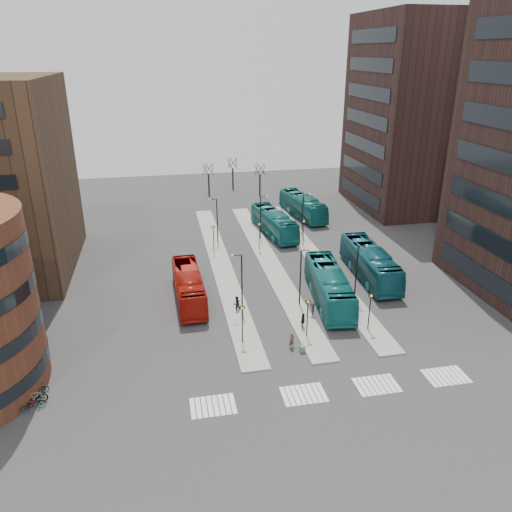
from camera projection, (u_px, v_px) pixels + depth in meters
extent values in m
plane|color=#2D2D2F|center=(333.00, 428.00, 34.86)|extent=(160.00, 160.00, 0.00)
cube|color=gray|center=(221.00, 265.00, 61.33)|extent=(2.50, 45.00, 0.15)
cube|color=gray|center=(269.00, 261.00, 62.40)|extent=(2.50, 45.00, 0.15)
cube|color=gray|center=(315.00, 257.00, 63.47)|extent=(2.50, 45.00, 0.15)
cube|color=navy|center=(302.00, 349.00, 43.58)|extent=(0.48, 0.38, 0.59)
imported|color=#A8160C|center=(189.00, 286.00, 52.26)|extent=(2.98, 11.61, 3.22)
imported|color=#156A6B|center=(329.00, 286.00, 51.92)|extent=(4.49, 13.06, 3.56)
imported|color=#15676A|center=(274.00, 223.00, 71.16)|extent=(4.59, 12.49, 3.40)
imported|color=#13535F|center=(370.00, 263.00, 57.45)|extent=(3.67, 13.21, 3.64)
imported|color=#136161|center=(303.00, 206.00, 78.74)|extent=(4.84, 12.66, 3.44)
imported|color=#48412B|center=(292.00, 340.00, 44.05)|extent=(0.66, 0.59, 1.51)
imported|color=black|center=(236.00, 304.00, 50.24)|extent=(0.96, 0.85, 1.65)
imported|color=black|center=(303.00, 321.00, 47.01)|extent=(0.79, 1.07, 1.68)
imported|color=black|center=(312.00, 310.00, 49.29)|extent=(0.77, 1.06, 1.48)
imported|color=gray|center=(33.00, 405.00, 36.47)|extent=(1.90, 1.25, 0.94)
imported|color=gray|center=(35.00, 397.00, 37.14)|extent=(1.90, 0.71, 1.12)
imported|color=gray|center=(38.00, 390.00, 38.18)|extent=(1.67, 1.05, 0.83)
cube|color=silver|center=(193.00, 408.00, 36.79)|extent=(0.35, 2.40, 0.01)
cube|color=silver|center=(199.00, 408.00, 36.87)|extent=(0.35, 2.40, 0.01)
cube|color=silver|center=(204.00, 407.00, 36.94)|extent=(0.35, 2.40, 0.01)
cube|color=silver|center=(210.00, 406.00, 37.02)|extent=(0.35, 2.40, 0.01)
cube|color=silver|center=(216.00, 405.00, 37.10)|extent=(0.35, 2.40, 0.01)
cube|color=silver|center=(222.00, 405.00, 37.17)|extent=(0.35, 2.40, 0.01)
cube|color=silver|center=(227.00, 404.00, 37.25)|extent=(0.35, 2.40, 0.01)
cube|color=silver|center=(233.00, 403.00, 37.33)|extent=(0.35, 2.40, 0.01)
cube|color=silver|center=(285.00, 397.00, 38.04)|extent=(0.35, 2.40, 0.01)
cube|color=silver|center=(290.00, 396.00, 38.12)|extent=(0.35, 2.40, 0.01)
cube|color=silver|center=(296.00, 395.00, 38.19)|extent=(0.35, 2.40, 0.01)
cube|color=silver|center=(301.00, 394.00, 38.27)|extent=(0.35, 2.40, 0.01)
cube|color=silver|center=(306.00, 394.00, 38.35)|extent=(0.35, 2.40, 0.01)
cube|color=silver|center=(312.00, 393.00, 38.42)|extent=(0.35, 2.40, 0.01)
cube|color=silver|center=(317.00, 392.00, 38.50)|extent=(0.35, 2.40, 0.01)
cube|color=silver|center=(322.00, 392.00, 38.58)|extent=(0.35, 2.40, 0.01)
cube|color=silver|center=(359.00, 387.00, 39.11)|extent=(0.35, 2.40, 0.01)
cube|color=silver|center=(364.00, 386.00, 39.19)|extent=(0.35, 2.40, 0.01)
cube|color=silver|center=(369.00, 386.00, 39.26)|extent=(0.35, 2.40, 0.01)
cube|color=silver|center=(374.00, 385.00, 39.34)|extent=(0.35, 2.40, 0.01)
cube|color=silver|center=(379.00, 384.00, 39.42)|extent=(0.35, 2.40, 0.01)
cube|color=silver|center=(384.00, 384.00, 39.49)|extent=(0.35, 2.40, 0.01)
cube|color=silver|center=(389.00, 383.00, 39.57)|extent=(0.35, 2.40, 0.01)
cube|color=silver|center=(394.00, 383.00, 39.65)|extent=(0.35, 2.40, 0.01)
cube|color=silver|center=(429.00, 378.00, 40.18)|extent=(0.35, 2.40, 0.01)
cube|color=silver|center=(434.00, 377.00, 40.26)|extent=(0.35, 2.40, 0.01)
cube|color=silver|center=(439.00, 377.00, 40.34)|extent=(0.35, 2.40, 0.01)
cube|color=silver|center=(444.00, 376.00, 40.41)|extent=(0.35, 2.40, 0.01)
cube|color=silver|center=(448.00, 376.00, 40.49)|extent=(0.35, 2.40, 0.01)
cube|color=silver|center=(453.00, 375.00, 40.57)|extent=(0.35, 2.40, 0.01)
cube|color=silver|center=(458.00, 374.00, 40.64)|extent=(0.35, 2.40, 0.01)
cube|color=silver|center=(463.00, 374.00, 40.72)|extent=(0.35, 2.40, 0.01)
cube|color=black|center=(483.00, 276.00, 52.34)|extent=(0.12, 16.00, 2.00)
cube|color=black|center=(490.00, 241.00, 50.81)|extent=(0.12, 16.00, 2.00)
cube|color=black|center=(497.00, 203.00, 49.29)|extent=(0.12, 16.00, 2.00)
cube|color=black|center=(505.00, 163.00, 47.76)|extent=(0.12, 16.00, 2.00)
cube|color=#2F1D1A|center=(425.00, 114.00, 80.21)|extent=(20.00, 20.00, 30.00)
cube|color=black|center=(359.00, 193.00, 83.18)|extent=(0.12, 16.00, 2.00)
cube|color=black|center=(361.00, 169.00, 81.65)|extent=(0.12, 16.00, 2.00)
cube|color=black|center=(363.00, 144.00, 80.13)|extent=(0.12, 16.00, 2.00)
cube|color=black|center=(365.00, 119.00, 78.60)|extent=(0.12, 16.00, 2.00)
cube|color=black|center=(368.00, 92.00, 77.08)|extent=(0.12, 16.00, 2.00)
cube|color=black|center=(370.00, 65.00, 75.55)|extent=(0.12, 16.00, 2.00)
cube|color=black|center=(372.00, 36.00, 74.03)|extent=(0.12, 16.00, 2.00)
cylinder|color=black|center=(242.00, 325.00, 44.23)|extent=(0.10, 0.10, 3.50)
cube|color=black|center=(242.00, 308.00, 43.57)|extent=(0.45, 0.10, 0.30)
cube|color=yellow|center=(242.00, 308.00, 43.51)|extent=(0.20, 0.02, 0.20)
cylinder|color=black|center=(214.00, 240.00, 64.19)|extent=(0.10, 0.10, 3.50)
cube|color=black|center=(213.00, 227.00, 63.52)|extent=(0.45, 0.10, 0.30)
cube|color=yellow|center=(213.00, 227.00, 63.47)|extent=(0.20, 0.02, 0.20)
cylinder|color=black|center=(307.00, 319.00, 45.31)|extent=(0.10, 0.10, 3.50)
cube|color=black|center=(308.00, 301.00, 44.64)|extent=(0.45, 0.10, 0.30)
cube|color=yellow|center=(308.00, 302.00, 44.58)|extent=(0.20, 0.02, 0.20)
cylinder|color=black|center=(259.00, 237.00, 65.26)|extent=(0.10, 0.10, 3.50)
cube|color=black|center=(259.00, 224.00, 64.59)|extent=(0.45, 0.10, 0.30)
cube|color=yellow|center=(259.00, 224.00, 64.54)|extent=(0.20, 0.02, 0.20)
cylinder|color=black|center=(369.00, 312.00, 46.38)|extent=(0.10, 0.10, 3.50)
cube|color=black|center=(371.00, 296.00, 45.71)|extent=(0.45, 0.10, 0.30)
cube|color=yellow|center=(371.00, 296.00, 45.66)|extent=(0.20, 0.02, 0.20)
cylinder|color=black|center=(303.00, 234.00, 66.33)|extent=(0.10, 0.10, 3.50)
cube|color=black|center=(304.00, 221.00, 65.67)|extent=(0.45, 0.10, 0.30)
cube|color=yellow|center=(304.00, 221.00, 65.61)|extent=(0.20, 0.02, 0.20)
cylinder|color=black|center=(242.00, 283.00, 49.38)|extent=(0.14, 0.14, 6.00)
cylinder|color=black|center=(237.00, 255.00, 48.16)|extent=(0.90, 0.08, 0.08)
sphere|color=silver|center=(232.00, 256.00, 48.07)|extent=(0.24, 0.24, 0.24)
cylinder|color=black|center=(217.00, 220.00, 67.52)|extent=(0.14, 0.14, 6.00)
cylinder|color=black|center=(213.00, 199.00, 66.30)|extent=(0.90, 0.08, 0.08)
sphere|color=silver|center=(210.00, 199.00, 66.22)|extent=(0.24, 0.24, 0.24)
cylinder|color=black|center=(300.00, 278.00, 50.45)|extent=(0.14, 0.14, 6.00)
cylinder|color=black|center=(306.00, 250.00, 49.39)|extent=(0.90, 0.08, 0.08)
sphere|color=silver|center=(310.00, 250.00, 49.47)|extent=(0.24, 0.24, 0.24)
cylinder|color=black|center=(261.00, 218.00, 68.59)|extent=(0.14, 0.14, 6.00)
cylinder|color=black|center=(264.00, 197.00, 67.53)|extent=(0.90, 0.08, 0.08)
sphere|color=silver|center=(267.00, 196.00, 67.61)|extent=(0.24, 0.24, 0.24)
cylinder|color=black|center=(356.00, 273.00, 51.52)|extent=(0.14, 0.14, 6.00)
cylinder|color=black|center=(363.00, 246.00, 50.46)|extent=(0.90, 0.08, 0.08)
sphere|color=silver|center=(367.00, 246.00, 50.54)|extent=(0.24, 0.24, 0.24)
cylinder|color=black|center=(303.00, 215.00, 69.66)|extent=(0.14, 0.14, 6.00)
cylinder|color=black|center=(306.00, 194.00, 68.60)|extent=(0.90, 0.08, 0.08)
sphere|color=silver|center=(310.00, 194.00, 68.68)|extent=(0.24, 0.24, 0.24)
cylinder|color=black|center=(209.00, 185.00, 89.98)|extent=(0.30, 0.30, 4.00)
cylinder|color=black|center=(212.00, 169.00, 89.00)|extent=(0.10, 1.56, 1.95)
cylinder|color=black|center=(209.00, 168.00, 89.52)|extent=(1.48, 0.59, 1.97)
cylinder|color=black|center=(205.00, 169.00, 89.15)|extent=(0.90, 1.31, 1.99)
cylinder|color=black|center=(205.00, 170.00, 88.40)|extent=(0.89, 1.31, 1.99)
cylinder|color=black|center=(210.00, 170.00, 88.31)|extent=(1.48, 0.58, 1.97)
cylinder|color=black|center=(233.00, 179.00, 94.50)|extent=(0.30, 0.30, 4.00)
cylinder|color=black|center=(236.00, 163.00, 93.52)|extent=(0.10, 1.56, 1.95)
cylinder|color=black|center=(233.00, 163.00, 94.04)|extent=(1.48, 0.59, 1.97)
cylinder|color=black|center=(229.00, 163.00, 93.67)|extent=(0.90, 1.31, 1.99)
cylinder|color=black|center=(230.00, 164.00, 92.92)|extent=(0.89, 1.31, 1.99)
cylinder|color=black|center=(234.00, 164.00, 92.83)|extent=(1.48, 0.58, 1.97)
cylinder|color=black|center=(260.00, 185.00, 89.77)|extent=(0.30, 0.30, 4.00)
cylinder|color=black|center=(264.00, 169.00, 88.79)|extent=(0.10, 1.56, 1.95)
cylinder|color=black|center=(260.00, 169.00, 89.31)|extent=(1.48, 0.59, 1.97)
cylinder|color=black|center=(256.00, 169.00, 88.94)|extent=(0.90, 1.31, 1.99)
cylinder|color=black|center=(257.00, 170.00, 88.19)|extent=(0.89, 1.31, 1.99)
cylinder|color=black|center=(262.00, 170.00, 88.10)|extent=(1.48, 0.58, 1.97)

